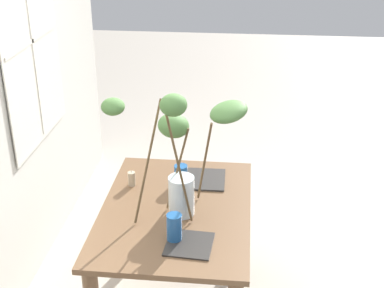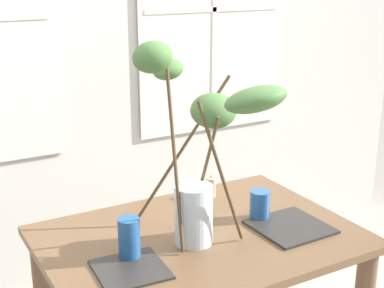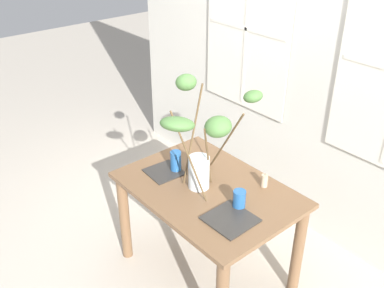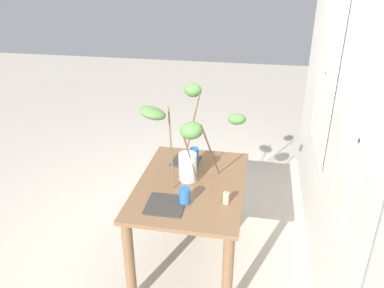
{
  "view_description": "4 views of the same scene",
  "coord_description": "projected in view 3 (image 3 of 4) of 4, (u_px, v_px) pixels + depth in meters",
  "views": [
    {
      "loc": [
        -2.47,
        -0.34,
        2.3
      ],
      "look_at": [
        -0.06,
        -0.09,
        1.16
      ],
      "focal_mm": 50.22,
      "sensor_mm": 36.0,
      "label": 1
    },
    {
      "loc": [
        -0.95,
        -1.61,
        1.68
      ],
      "look_at": [
        -0.08,
        -0.09,
        1.13
      ],
      "focal_mm": 52.39,
      "sensor_mm": 36.0,
      "label": 2
    },
    {
      "loc": [
        1.73,
        -1.59,
        2.39
      ],
      "look_at": [
        -0.08,
        -0.07,
        1.05
      ],
      "focal_mm": 41.35,
      "sensor_mm": 36.0,
      "label": 3
    },
    {
      "loc": [
        2.43,
        0.47,
        2.25
      ],
      "look_at": [
        -0.06,
        -0.0,
        1.04
      ],
      "focal_mm": 35.44,
      "sensor_mm": 36.0,
      "label": 4
    }
  ],
  "objects": [
    {
      "name": "ground",
      "position": [
        206.0,
        271.0,
        3.22
      ],
      "size": [
        14.0,
        14.0,
        0.0
      ],
      "primitive_type": "plane",
      "color": "#B7AD9E"
    },
    {
      "name": "vase_with_branches",
      "position": [
        202.0,
        137.0,
        2.66
      ],
      "size": [
        0.45,
        0.8,
        0.73
      ],
      "color": "silver",
      "rests_on": "dining_table"
    },
    {
      "name": "drinking_glass_blue_right",
      "position": [
        239.0,
        199.0,
        2.65
      ],
      "size": [
        0.08,
        0.08,
        0.12
      ],
      "primitive_type": "cylinder",
      "color": "#235693",
      "rests_on": "dining_table"
    },
    {
      "name": "plate_square_right",
      "position": [
        230.0,
        219.0,
        2.57
      ],
      "size": [
        0.27,
        0.27,
        0.01
      ],
      "primitive_type": "cube",
      "rotation": [
        0.0,
        0.0,
        0.02
      ],
      "color": "#2D2B28",
      "rests_on": "dining_table"
    },
    {
      "name": "drinking_glass_blue_left",
      "position": [
        176.0,
        161.0,
        3.0
      ],
      "size": [
        0.08,
        0.08,
        0.15
      ],
      "primitive_type": "cylinder",
      "color": "#235693",
      "rests_on": "dining_table"
    },
    {
      "name": "plate_square_left",
      "position": [
        164.0,
        172.0,
        3.01
      ],
      "size": [
        0.24,
        0.24,
        0.01
      ],
      "primitive_type": "cube",
      "rotation": [
        0.0,
        0.0,
        -0.07
      ],
      "color": "#2D2B28",
      "rests_on": "dining_table"
    },
    {
      "name": "dining_table",
      "position": [
        208.0,
        206.0,
        2.93
      ],
      "size": [
        1.14,
        0.81,
        0.74
      ],
      "color": "brown",
      "rests_on": "ground"
    },
    {
      "name": "back_wall_with_windows",
      "position": [
        321.0,
        43.0,
        3.07
      ],
      "size": [
        4.01,
        0.14,
        2.98
      ],
      "color": "beige",
      "rests_on": "ground"
    },
    {
      "name": "pillar_candle",
      "position": [
        264.0,
        181.0,
        2.85
      ],
      "size": [
        0.04,
        0.04,
        0.1
      ],
      "color": "tan",
      "rests_on": "dining_table"
    }
  ]
}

